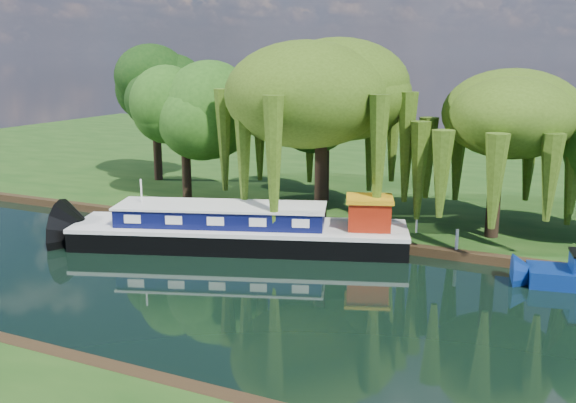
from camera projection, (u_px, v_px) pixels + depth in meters
The scene contains 11 objects.
ground at pixel (337, 308), 25.19m from camera, with size 120.00×120.00×0.00m, color black.
far_bank at pixel (478, 167), 55.13m from camera, with size 120.00×52.00×0.45m, color #153A10.
dutch_barge at pixel (242, 230), 32.98m from camera, with size 17.42×9.30×3.61m.
red_dinghy at pixel (180, 237), 34.97m from camera, with size 2.50×3.50×0.73m, color maroon.
willow_left at pixel (322, 96), 35.33m from camera, with size 8.08×8.08×9.68m.
willow_right at pixel (499, 128), 32.20m from camera, with size 6.34×6.34×7.72m.
tree_far_left at pixel (184, 109), 40.36m from camera, with size 5.34×5.34×8.60m.
tree_far_back at pixel (155, 96), 47.23m from camera, with size 5.36×5.36×9.01m.
tree_far_mid at pixel (326, 114), 40.40m from camera, with size 4.97×4.97×8.13m.
lamppost at pixel (418, 197), 33.70m from camera, with size 0.36×0.36×2.56m.
mooring_posts at pixel (387, 231), 32.59m from camera, with size 19.16×0.16×1.00m.
Camera 1 is at (8.28, -22.19, 9.73)m, focal length 40.00 mm.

